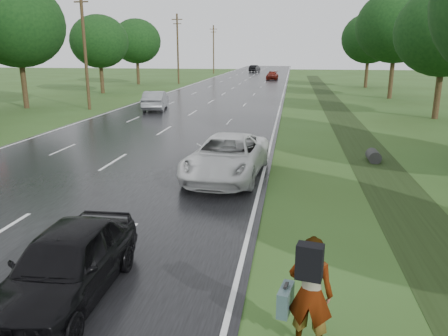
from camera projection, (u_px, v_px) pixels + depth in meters
name	position (u px, v px, depth m)	size (l,w,h in m)	color
road	(230.00, 90.00, 54.77)	(14.00, 180.00, 0.04)	black
edge_stripe_east	(284.00, 91.00, 53.77)	(0.12, 180.00, 0.01)	silver
edge_stripe_west	(178.00, 89.00, 55.77)	(0.12, 180.00, 0.01)	silver
center_line	(230.00, 90.00, 54.77)	(0.12, 180.00, 0.01)	silver
drainage_ditch	(350.00, 128.00, 27.98)	(2.20, 120.00, 0.56)	black
utility_pole_mid	(85.00, 46.00, 35.70)	(1.60, 0.26, 10.00)	#342715
utility_pole_far	(178.00, 48.00, 64.33)	(1.60, 0.26, 10.00)	#342715
utility_pole_distant	(214.00, 49.00, 92.95)	(1.60, 0.26, 10.00)	#342715
tree_east_c	(446.00, 31.00, 30.45)	(7.00, 7.00, 9.29)	#342715
tree_east_d	(396.00, 27.00, 43.60)	(8.00, 8.00, 10.76)	#342715
tree_east_f	(369.00, 38.00, 57.21)	(7.20, 7.20, 9.62)	#342715
tree_west_c	(17.00, 25.00, 36.11)	(7.80, 7.80, 10.43)	#342715
tree_west_d	(99.00, 42.00, 49.64)	(6.60, 6.60, 8.80)	#342715
tree_west_f	(136.00, 41.00, 63.00)	(7.00, 7.00, 9.29)	#342715
pedestrian	(309.00, 292.00, 7.11)	(0.96, 0.94, 2.02)	#A5998C
white_pickup	(227.00, 157.00, 17.02)	(2.66, 5.78, 1.61)	silver
dark_sedan	(66.00, 264.00, 8.60)	(1.74, 4.33, 1.48)	black
silver_sedan	(156.00, 100.00, 36.45)	(1.65, 4.74, 1.56)	gray
far_car_red	(272.00, 75.00, 74.57)	(1.86, 4.58, 1.33)	maroon
far_car_dark	(255.00, 68.00, 101.15)	(1.63, 4.67, 1.54)	black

